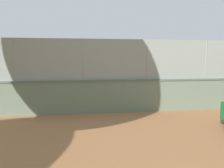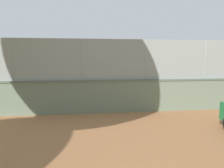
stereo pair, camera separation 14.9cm
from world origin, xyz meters
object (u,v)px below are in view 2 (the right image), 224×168
at_px(sports_ball, 61,80).
at_px(spare_ball_by_wall, 19,108).
at_px(player_at_service_line, 104,83).
at_px(player_baseline_waiting, 80,79).
at_px(player_crossing_court, 155,85).

height_order(sports_ball, spare_ball_by_wall, sports_ball).
bearing_deg(player_at_service_line, spare_ball_by_wall, 25.19).
bearing_deg(player_at_service_line, player_baseline_waiting, -65.77).
distance_m(player_crossing_court, sports_ball, 6.48).
bearing_deg(player_at_service_line, sports_ball, -31.45).
height_order(player_crossing_court, player_at_service_line, player_at_service_line).
bearing_deg(player_baseline_waiting, sports_ball, 52.72).
distance_m(player_crossing_court, player_at_service_line, 3.24).
bearing_deg(player_crossing_court, player_baseline_waiting, -39.93).
height_order(player_at_service_line, spare_ball_by_wall, player_at_service_line).
bearing_deg(spare_ball_by_wall, sports_ball, -114.69).
distance_m(player_at_service_line, sports_ball, 3.36).
height_order(player_baseline_waiting, player_crossing_court, player_baseline_waiting).
height_order(player_at_service_line, sports_ball, player_at_service_line).
bearing_deg(spare_ball_by_wall, player_baseline_waiting, -118.85).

